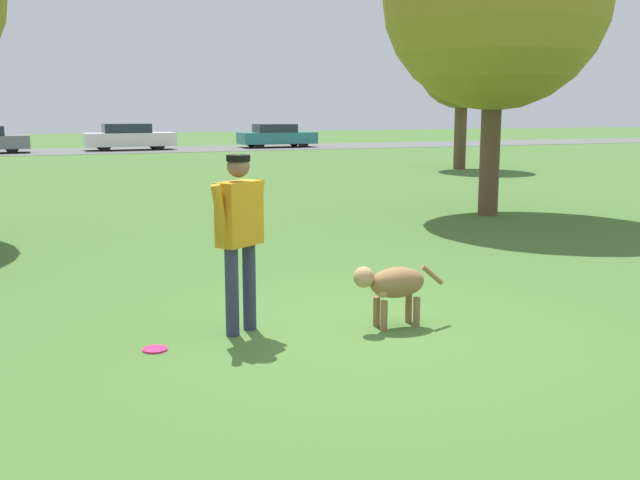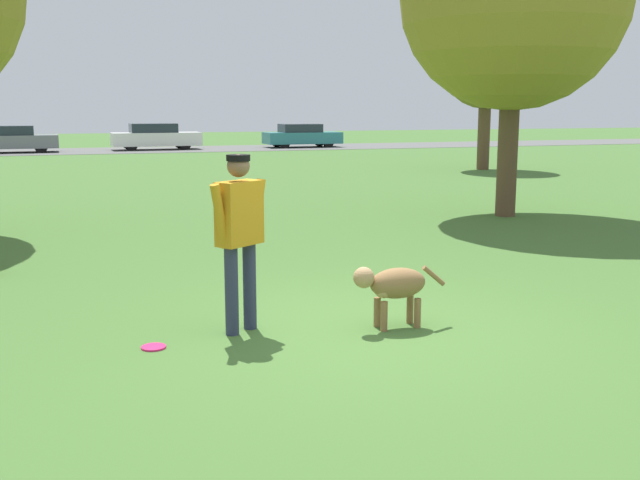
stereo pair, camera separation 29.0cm
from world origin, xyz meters
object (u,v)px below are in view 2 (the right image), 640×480
at_px(dog, 393,285).
at_px(tree_far_right, 486,64).
at_px(person, 240,227).
at_px(parked_car_white, 156,137).
at_px(frisbee, 154,347).
at_px(parked_car_grey, 13,139).
at_px(parked_car_teal, 302,136).

bearing_deg(dog, tree_far_right, -123.77).
height_order(person, parked_car_white, person).
bearing_deg(dog, frisbee, -2.96).
distance_m(frisbee, parked_car_white, 33.22).
bearing_deg(tree_far_right, parked_car_grey, 135.59).
xyz_separation_m(dog, parked_car_grey, (-5.32, 32.72, 0.21)).
bearing_deg(person, parked_car_white, 50.35).
distance_m(person, dog, 1.62).
distance_m(tree_far_right, parked_car_white, 19.19).
height_order(dog, parked_car_white, parked_car_white).
height_order(parked_car_white, parked_car_teal, parked_car_white).
distance_m(person, parked_car_white, 32.87).
bearing_deg(person, parked_car_teal, 37.10).
bearing_deg(frisbee, tree_far_right, 51.13).
bearing_deg(tree_far_right, parked_car_teal, 95.62).
distance_m(person, parked_car_grey, 32.59).
bearing_deg(parked_car_teal, tree_far_right, -84.79).
relative_size(dog, frisbee, 4.37).
relative_size(frisbee, parked_car_teal, 0.05).
xyz_separation_m(person, parked_car_grey, (-3.87, 32.36, -0.39)).
relative_size(person, dog, 1.74).
xyz_separation_m(person, parked_car_white, (2.98, 32.73, -0.37)).
relative_size(person, parked_car_grey, 0.42).
bearing_deg(person, tree_far_right, 18.16).
xyz_separation_m(dog, tree_far_right, (11.03, 16.70, 3.21)).
bearing_deg(parked_car_white, dog, -94.34).
bearing_deg(person, dog, -48.36).
distance_m(frisbee, tree_far_right, 21.61).
relative_size(dog, tree_far_right, 0.19).
bearing_deg(person, frisbee, 161.59).
distance_m(dog, parked_car_grey, 33.15).
bearing_deg(frisbee, person, 16.03).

